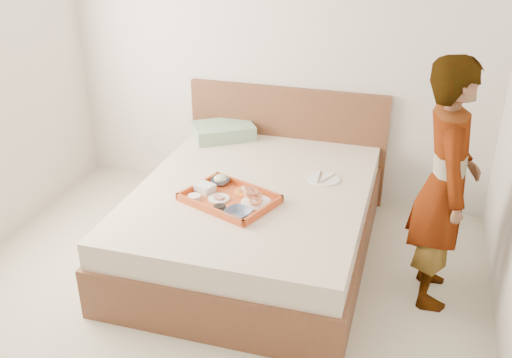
{
  "coord_description": "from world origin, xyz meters",
  "views": [
    {
      "loc": [
        1.13,
        -2.38,
        2.36
      ],
      "look_at": [
        0.17,
        0.9,
        0.65
      ],
      "focal_mm": 40.45,
      "sensor_mm": 36.0,
      "label": 1
    }
  ],
  "objects_px": {
    "tray": "(230,198)",
    "dinner_plate": "(324,179)",
    "bed": "(253,220)",
    "person": "(445,185)"
  },
  "relations": [
    {
      "from": "bed",
      "to": "person",
      "type": "relative_size",
      "value": 1.27
    },
    {
      "from": "bed",
      "to": "person",
      "type": "xyz_separation_m",
      "value": [
        1.24,
        -0.13,
        0.52
      ]
    },
    {
      "from": "person",
      "to": "tray",
      "type": "bearing_deg",
      "value": 89.02
    },
    {
      "from": "tray",
      "to": "person",
      "type": "relative_size",
      "value": 0.37
    },
    {
      "from": "tray",
      "to": "dinner_plate",
      "type": "distance_m",
      "value": 0.73
    },
    {
      "from": "tray",
      "to": "person",
      "type": "distance_m",
      "value": 1.35
    },
    {
      "from": "bed",
      "to": "tray",
      "type": "height_order",
      "value": "tray"
    },
    {
      "from": "dinner_plate",
      "to": "bed",
      "type": "bearing_deg",
      "value": -150.35
    },
    {
      "from": "tray",
      "to": "dinner_plate",
      "type": "relative_size",
      "value": 2.55
    },
    {
      "from": "tray",
      "to": "dinner_plate",
      "type": "bearing_deg",
      "value": 63.95
    }
  ]
}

